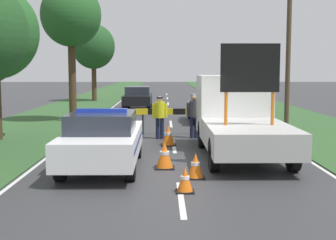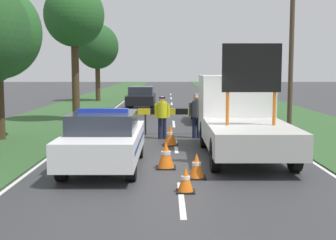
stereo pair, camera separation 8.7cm
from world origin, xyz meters
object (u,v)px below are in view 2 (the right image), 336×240
at_px(police_car, 103,139).
at_px(pedestrian_civilian, 195,113).
at_px(traffic_cone_near_police, 169,135).
at_px(roadside_tree_near_left, 72,16).
at_px(traffic_cone_behind_barrier, 164,155).
at_px(queued_car_sedan_black, 139,97).
at_px(queued_car_suv_grey, 208,107).
at_px(roadside_tree_mid_left, 95,47).
at_px(utility_pole, 290,37).
at_px(police_officer, 160,114).
at_px(work_truck, 238,116).
at_px(road_barrier, 174,113).
at_px(traffic_cone_centre_front, 184,180).
at_px(traffic_cone_near_truck, 195,166).

bearing_deg(police_car, pedestrian_civilian, 59.45).
bearing_deg(traffic_cone_near_police, roadside_tree_near_left, 122.69).
bearing_deg(traffic_cone_behind_barrier, traffic_cone_near_police, 87.84).
bearing_deg(traffic_cone_behind_barrier, queued_car_sedan_black, 95.32).
relative_size(pedestrian_civilian, queued_car_suv_grey, 0.40).
distance_m(roadside_tree_mid_left, utility_pole, 21.14).
height_order(roadside_tree_near_left, roadside_tree_mid_left, roadside_tree_near_left).
bearing_deg(police_officer, queued_car_suv_grey, -82.30).
relative_size(work_truck, roadside_tree_near_left, 0.88).
relative_size(road_barrier, traffic_cone_behind_barrier, 4.14).
bearing_deg(pedestrian_civilian, roadside_tree_mid_left, 122.42).
relative_size(police_officer, traffic_cone_near_police, 2.24).
bearing_deg(traffic_cone_centre_front, traffic_cone_near_police, 92.72).
distance_m(police_officer, traffic_cone_near_police, 1.68).
bearing_deg(traffic_cone_near_police, traffic_cone_centre_front, -87.28).
distance_m(traffic_cone_near_police, roadside_tree_near_left, 9.93).
bearing_deg(traffic_cone_near_police, police_officer, 101.17).
bearing_deg(traffic_cone_near_truck, police_car, 153.40).
bearing_deg(queued_car_suv_grey, road_barrier, 68.78).
distance_m(traffic_cone_behind_barrier, queued_car_sedan_black, 18.08).
height_order(traffic_cone_near_police, traffic_cone_near_truck, traffic_cone_near_police).
xyz_separation_m(traffic_cone_behind_barrier, utility_pole, (5.22, 7.50, 3.61)).
bearing_deg(utility_pole, work_truck, -118.96).
height_order(work_truck, pedestrian_civilian, work_truck).
height_order(traffic_cone_centre_front, traffic_cone_near_truck, traffic_cone_near_truck).
height_order(police_car, traffic_cone_centre_front, police_car).
height_order(queued_car_sedan_black, utility_pole, utility_pole).
relative_size(police_officer, traffic_cone_near_truck, 2.58).
bearing_deg(traffic_cone_centre_front, police_car, 129.95).
bearing_deg(traffic_cone_near_truck, police_officer, 98.08).
bearing_deg(road_barrier, pedestrian_civilian, -41.17).
xyz_separation_m(traffic_cone_near_truck, roadside_tree_mid_left, (-6.37, 26.79, 4.06)).
xyz_separation_m(traffic_cone_near_truck, traffic_cone_behind_barrier, (-0.75, 1.14, 0.05)).
bearing_deg(roadside_tree_near_left, roadside_tree_mid_left, 94.24).
height_order(road_barrier, roadside_tree_near_left, roadside_tree_near_left).
height_order(pedestrian_civilian, queued_car_suv_grey, pedestrian_civilian).
height_order(queued_car_suv_grey, utility_pole, utility_pole).
distance_m(police_car, road_barrier, 6.59).
bearing_deg(roadside_tree_near_left, queued_car_sedan_black, 67.65).
relative_size(traffic_cone_near_police, traffic_cone_centre_front, 1.30).
height_order(traffic_cone_behind_barrier, utility_pole, utility_pole).
relative_size(traffic_cone_near_truck, traffic_cone_behind_barrier, 0.86).
xyz_separation_m(police_car, work_truck, (3.94, 2.17, 0.41)).
xyz_separation_m(police_car, queued_car_suv_grey, (3.79, 10.92, -0.05)).
xyz_separation_m(road_barrier, roadside_tree_mid_left, (-5.98, 19.31, 3.50)).
relative_size(police_officer, pedestrian_civilian, 0.98).
height_order(work_truck, traffic_cone_centre_front, work_truck).
xyz_separation_m(queued_car_sedan_black, roadside_tree_near_left, (-2.87, -6.97, 4.39)).
distance_m(work_truck, road_barrier, 4.56).
xyz_separation_m(police_car, roadside_tree_mid_left, (-3.98, 25.59, 3.59)).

